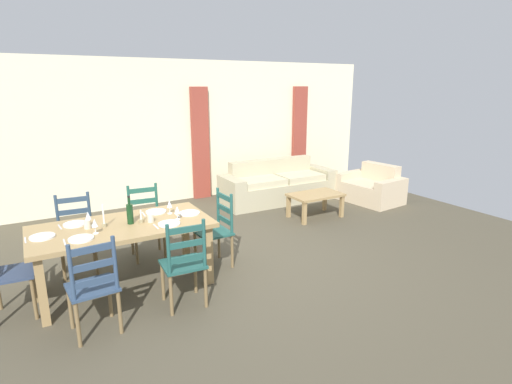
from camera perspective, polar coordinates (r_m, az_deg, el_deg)
The scene contains 35 objects.
ground_plane at distance 5.33m, azimuth -2.63°, elevation -10.00°, with size 9.60×9.60×0.02m, color #4A4434.
wall_far at distance 7.97m, azimuth -13.81°, elevation 8.09°, with size 9.60×0.16×2.70m, color #F1E7C1.
curtain_panel_left at distance 8.14m, azimuth -7.83°, elevation 6.73°, with size 0.35×0.08×2.20m, color #973D2F.
curtain_panel_right at distance 9.30m, azimuth 6.11°, elevation 7.79°, with size 0.35×0.08×2.20m, color #973D2F.
dining_table at distance 4.71m, azimuth -18.25°, elevation -5.38°, with size 1.90×0.96×0.75m.
dining_chair_near_left at distance 4.01m, azimuth -21.95°, elevation -12.26°, with size 0.45×0.43×0.96m.
dining_chair_near_right at distance 4.23m, azimuth -10.08°, elevation -9.87°, with size 0.44×0.43×0.96m.
dining_chair_far_left at distance 5.40m, azimuth -23.97°, elevation -5.44°, with size 0.44×0.43×0.96m.
dining_chair_far_right at distance 5.56m, azimuth -15.24°, elevation -4.05°, with size 0.45×0.43×0.96m.
dining_chair_head_west at distance 4.69m, azimuth -31.84°, elevation -9.49°, with size 0.43×0.45×0.96m.
dining_chair_head_east at distance 5.12m, azimuth -5.55°, elevation -5.25°, with size 0.42×0.44×0.96m.
dinner_plate_near_left at distance 4.38m, azimuth -23.43°, elevation -6.05°, with size 0.24×0.24×0.02m, color white.
fork_near_left at distance 4.37m, azimuth -25.37°, elevation -6.39°, with size 0.02×0.17×0.01m, color silver.
dinner_plate_near_right at distance 4.55m, azimuth -12.13°, elevation -4.38°, with size 0.24×0.24×0.02m, color white.
fork_near_right at distance 4.51m, azimuth -13.94°, elevation -4.73°, with size 0.02×0.17×0.01m, color silver.
dinner_plate_far_left at distance 4.85m, azimuth -24.16°, elevation -4.14°, with size 0.24×0.24×0.02m, color white.
fork_far_left at distance 4.85m, azimuth -25.91°, elevation -4.45°, with size 0.02×0.17×0.01m, color silver.
dinner_plate_far_right at distance 5.00m, azimuth -13.91°, elevation -2.70°, with size 0.24×0.24×0.02m, color white.
fork_far_right at distance 4.97m, azimuth -15.56°, elevation -3.01°, with size 0.02×0.17×0.01m, color silver.
dinner_plate_head_west at distance 4.60m, azimuth -27.89°, elevation -5.59°, with size 0.24×0.24×0.02m, color white.
fork_head_west at distance 4.61m, azimuth -29.75°, elevation -5.90°, with size 0.02×0.17×0.01m, color silver.
dinner_plate_head_east at distance 4.87m, azimuth -9.35°, elevation -2.94°, with size 0.24×0.24×0.02m, color white.
fork_head_east at distance 4.83m, azimuth -11.02°, elevation -3.26°, with size 0.02×0.17×0.01m, color silver.
wine_bottle at distance 4.65m, azimuth -17.34°, elevation -2.89°, with size 0.07×0.07×0.32m.
wine_glass_near_left at distance 4.46m, azimuth -21.78°, elevation -4.14°, with size 0.06×0.06×0.16m.
wine_glass_near_right at distance 4.66m, azimuth -11.05°, elevation -2.54°, with size 0.06×0.06×0.16m.
wine_glass_far_left at distance 4.73m, azimuth -22.59°, elevation -3.17°, with size 0.06×0.06×0.16m.
wine_glass_far_right at distance 4.89m, azimuth -12.10°, elevation -1.75°, with size 0.06×0.06×0.16m.
coffee_cup_primary at distance 4.66m, azimuth -14.63°, elevation -3.59°, with size 0.07×0.07×0.09m, color beige.
coffee_cup_secondary at distance 4.67m, azimuth -22.68°, elevation -4.25°, with size 0.07×0.07×0.09m, color beige.
candle_tall at distance 4.65m, azimuth -20.63°, elevation -3.80°, with size 0.05×0.05×0.25m.
candle_short at distance 4.67m, azimuth -15.87°, elevation -3.73°, with size 0.05×0.05×0.15m.
couch at distance 8.01m, azimuth 2.95°, elevation 0.83°, with size 2.29×0.84×0.80m.
coffee_table at distance 7.05m, azimuth 8.38°, elevation -0.75°, with size 0.90×0.56×0.42m.
armchair_upholstered at distance 8.31m, azimuth 16.01°, elevation 0.47°, with size 0.92×1.24×0.72m.
Camera 1 is at (-2.20, -4.31, 2.23)m, focal length 28.39 mm.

